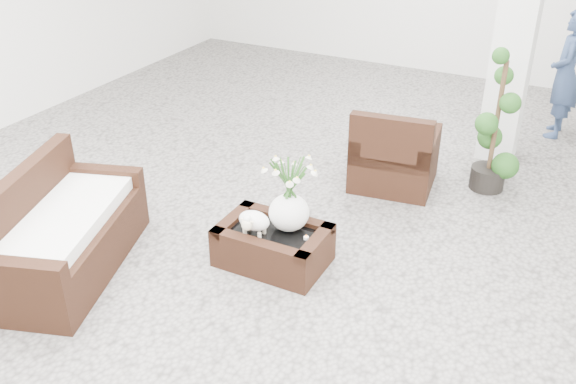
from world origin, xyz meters
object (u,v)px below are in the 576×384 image
at_px(loveseat, 64,224).
at_px(armchair, 396,146).
at_px(coffee_table, 273,247).
at_px(topiary, 496,123).

bearing_deg(loveseat, armchair, -53.34).
relative_size(coffee_table, loveseat, 0.55).
height_order(coffee_table, armchair, armchair).
height_order(coffee_table, loveseat, loveseat).
bearing_deg(coffee_table, armchair, 76.97).
xyz_separation_m(coffee_table, loveseat, (-1.47, -0.86, 0.28)).
bearing_deg(loveseat, coffee_table, -78.10).
bearing_deg(armchair, topiary, -166.46).
distance_m(coffee_table, topiary, 2.64).
relative_size(coffee_table, topiary, 0.62).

